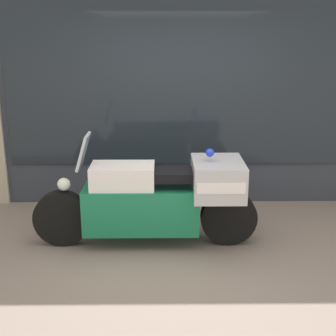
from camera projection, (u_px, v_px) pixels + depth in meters
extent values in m
plane|color=gray|center=(185.00, 266.00, 4.69)|extent=(60.00, 60.00, 0.00)
cube|color=#333842|center=(179.00, 74.00, 6.11)|extent=(6.24, 0.40, 3.42)
cube|color=#1E262D|center=(209.00, 71.00, 5.90)|extent=(5.20, 0.02, 2.42)
cube|color=slate|center=(202.00, 178.00, 6.54)|extent=(4.98, 0.30, 0.55)
cube|color=silver|center=(203.00, 114.00, 6.42)|extent=(4.98, 0.02, 1.25)
cube|color=beige|center=(205.00, 69.00, 6.11)|extent=(4.98, 0.30, 0.02)
cube|color=#195623|center=(85.00, 66.00, 6.08)|extent=(0.18, 0.04, 0.06)
cube|color=maroon|center=(205.00, 66.00, 6.10)|extent=(0.18, 0.04, 0.06)
cube|color=#B7B2A8|center=(324.00, 66.00, 6.11)|extent=(0.18, 0.04, 0.06)
cube|color=red|center=(118.00, 151.00, 6.35)|extent=(0.19, 0.02, 0.27)
cube|color=yellow|center=(289.00, 150.00, 6.37)|extent=(0.19, 0.04, 0.27)
cylinder|color=black|center=(62.00, 218.00, 5.08)|extent=(0.61, 0.14, 0.61)
cylinder|color=black|center=(229.00, 217.00, 5.10)|extent=(0.61, 0.14, 0.61)
cube|color=#19754C|center=(141.00, 208.00, 5.06)|extent=(1.23, 0.45, 0.49)
cube|color=white|center=(123.00, 177.00, 4.95)|extent=(0.67, 0.40, 0.28)
cube|color=black|center=(167.00, 175.00, 4.95)|extent=(0.72, 0.34, 0.10)
cube|color=#B7B7BC|center=(218.00, 178.00, 4.97)|extent=(0.54, 0.67, 0.38)
cube|color=white|center=(218.00, 178.00, 4.97)|extent=(0.48, 0.68, 0.11)
cube|color=#B2BCC6|center=(83.00, 151.00, 4.87)|extent=(0.14, 0.31, 0.37)
sphere|color=white|center=(64.00, 184.00, 4.97)|extent=(0.14, 0.14, 0.14)
sphere|color=blue|center=(210.00, 153.00, 4.89)|extent=(0.09, 0.09, 0.09)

